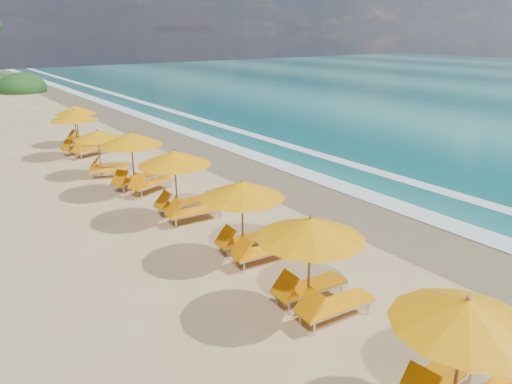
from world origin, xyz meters
The scene contains 11 objects.
ground centered at (0.00, 0.00, 0.00)m, with size 160.00×160.00×0.00m, color tan.
wet_sand centered at (4.00, 0.00, 0.01)m, with size 4.00×160.00×0.01m, color olive.
surf_foam centered at (6.70, 0.00, 0.03)m, with size 4.00×160.00×0.01m.
station_2 centered at (-2.24, -9.25, 1.40)m, with size 2.88×2.72×2.49m.
station_3 centered at (-2.06, -5.33, 1.43)m, with size 2.87×2.68×2.56m.
station_4 centered at (-1.70, -2.02, 1.40)m, with size 2.83×2.64×2.51m.
station_5 centered at (-1.82, 1.99, 1.46)m, with size 2.92×2.72×2.61m.
station_6 centered at (-1.95, 5.76, 1.48)m, with size 3.42×3.37×2.64m.
station_7 centered at (-2.27, 9.00, 1.23)m, with size 2.84×2.81×2.19m.
station_8 centered at (-2.08, 13.29, 1.41)m, with size 3.23×3.18×2.52m.
station_9 centered at (-1.21, 16.10, 1.31)m, with size 2.56×2.37×2.34m.
Camera 1 is at (-9.07, -12.84, 6.49)m, focal length 34.10 mm.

